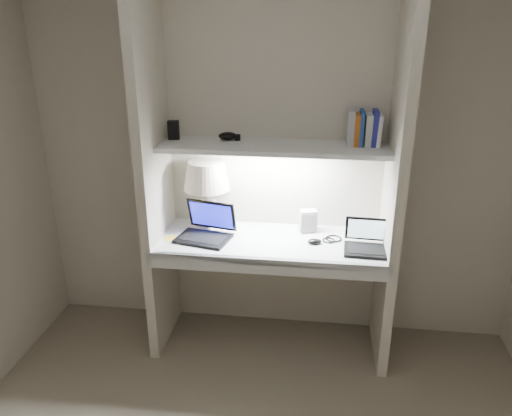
% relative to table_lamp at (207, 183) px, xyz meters
% --- Properties ---
extents(back_wall, '(3.20, 0.01, 2.50)m').
position_rel_table_lamp_xyz_m(back_wall, '(0.44, 0.10, 0.18)').
color(back_wall, beige).
rests_on(back_wall, floor).
extents(alcove_panel_left, '(0.06, 0.55, 2.50)m').
position_rel_table_lamp_xyz_m(alcove_panel_left, '(-0.29, -0.17, 0.18)').
color(alcove_panel_left, beige).
rests_on(alcove_panel_left, floor).
extents(alcove_panel_right, '(0.06, 0.55, 2.50)m').
position_rel_table_lamp_xyz_m(alcove_panel_right, '(1.17, -0.17, 0.18)').
color(alcove_panel_right, beige).
rests_on(alcove_panel_right, floor).
extents(desk, '(1.40, 0.55, 0.04)m').
position_rel_table_lamp_xyz_m(desk, '(0.44, -0.17, -0.32)').
color(desk, white).
rests_on(desk, alcove_panel_left).
extents(desk_apron, '(1.46, 0.03, 0.10)m').
position_rel_table_lamp_xyz_m(desk_apron, '(0.44, -0.43, -0.35)').
color(desk_apron, silver).
rests_on(desk_apron, desk).
extents(shelf, '(1.40, 0.36, 0.03)m').
position_rel_table_lamp_xyz_m(shelf, '(0.44, -0.08, 0.28)').
color(shelf, silver).
rests_on(shelf, back_wall).
extents(strip_light, '(0.60, 0.04, 0.02)m').
position_rel_table_lamp_xyz_m(strip_light, '(0.44, -0.08, 0.25)').
color(strip_light, white).
rests_on(strip_light, shelf).
extents(table_lamp, '(0.31, 0.31, 0.45)m').
position_rel_table_lamp_xyz_m(table_lamp, '(0.00, 0.00, 0.00)').
color(table_lamp, white).
rests_on(table_lamp, desk).
extents(laptop_main, '(0.38, 0.35, 0.22)m').
position_rel_table_lamp_xyz_m(laptop_main, '(0.03, -0.18, -0.25)').
color(laptop_main, black).
rests_on(laptop_main, desk).
extents(laptop_netbook, '(0.30, 0.26, 0.18)m').
position_rel_table_lamp_xyz_m(laptop_netbook, '(1.04, -0.23, -0.26)').
color(laptop_netbook, black).
rests_on(laptop_netbook, desk).
extents(speaker, '(0.12, 0.10, 0.15)m').
position_rel_table_lamp_xyz_m(speaker, '(0.67, -0.01, -0.23)').
color(speaker, silver).
rests_on(speaker, desk).
extents(mouse, '(0.10, 0.07, 0.03)m').
position_rel_table_lamp_xyz_m(mouse, '(0.72, -0.19, -0.29)').
color(mouse, black).
rests_on(mouse, desk).
extents(cable_coil, '(0.12, 0.12, 0.01)m').
position_rel_table_lamp_xyz_m(cable_coil, '(0.84, -0.11, -0.30)').
color(cable_coil, black).
rests_on(cable_coil, desk).
extents(sticky_note, '(0.10, 0.10, 0.00)m').
position_rel_table_lamp_xyz_m(sticky_note, '(-0.20, -0.23, -0.30)').
color(sticky_note, yellow).
rests_on(sticky_note, desk).
extents(book_row, '(0.20, 0.14, 0.21)m').
position_rel_table_lamp_xyz_m(book_row, '(0.98, -0.01, 0.39)').
color(book_row, white).
rests_on(book_row, shelf).
extents(shelf_box, '(0.08, 0.06, 0.12)m').
position_rel_table_lamp_xyz_m(shelf_box, '(-0.20, -0.01, 0.35)').
color(shelf_box, black).
rests_on(shelf_box, shelf).
extents(shelf_gadget, '(0.13, 0.10, 0.05)m').
position_rel_table_lamp_xyz_m(shelf_gadget, '(0.14, 0.01, 0.32)').
color(shelf_gadget, black).
rests_on(shelf_gadget, shelf).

